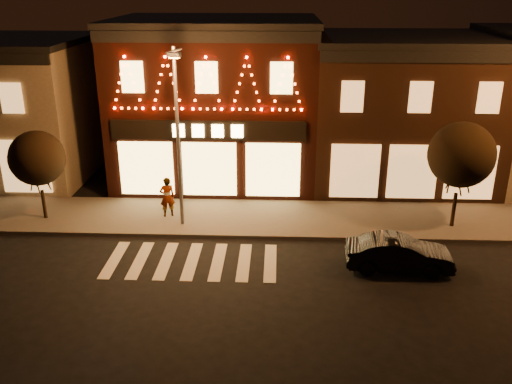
{
  "coord_description": "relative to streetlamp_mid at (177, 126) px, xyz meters",
  "views": [
    {
      "loc": [
        3.23,
        -14.48,
        10.05
      ],
      "look_at": [
        2.45,
        4.0,
        2.88
      ],
      "focal_mm": 38.48,
      "sensor_mm": 36.0,
      "label": 1
    }
  ],
  "objects": [
    {
      "name": "ground",
      "position": [
        0.84,
        -6.9,
        -4.56
      ],
      "size": [
        120.0,
        120.0,
        0.0
      ],
      "primitive_type": "plane",
      "color": "black",
      "rests_on": "ground"
    },
    {
      "name": "sidewalk_far",
      "position": [
        2.84,
        1.1,
        -4.49
      ],
      "size": [
        44.0,
        4.0,
        0.15
      ],
      "primitive_type": "cube",
      "color": "#47423D",
      "rests_on": "ground"
    },
    {
      "name": "building_pulp",
      "position": [
        0.84,
        7.08,
        -0.4
      ],
      "size": [
        10.2,
        8.34,
        8.3
      ],
      "color": "black",
      "rests_on": "ground"
    },
    {
      "name": "building_right_a",
      "position": [
        10.34,
        7.09,
        -0.8
      ],
      "size": [
        9.2,
        8.28,
        7.5
      ],
      "color": "#371E13",
      "rests_on": "ground"
    },
    {
      "name": "streetlamp_mid",
      "position": [
        0.0,
        0.0,
        0.0
      ],
      "size": [
        0.63,
        1.72,
        7.51
      ],
      "rotation": [
        0.0,
        0.0,
        -0.2
      ],
      "color": "#59595E",
      "rests_on": "sidewalk_far"
    },
    {
      "name": "tree_left",
      "position": [
        -6.24,
        0.59,
        -1.64
      ],
      "size": [
        2.37,
        2.37,
        3.96
      ],
      "rotation": [
        0.0,
        0.0,
        0.15
      ],
      "color": "black",
      "rests_on": "sidewalk_far"
    },
    {
      "name": "tree_right",
      "position": [
        11.6,
        0.49,
        -1.22
      ],
      "size": [
        2.73,
        2.73,
        4.56
      ],
      "rotation": [
        0.0,
        0.0,
        0.02
      ],
      "color": "black",
      "rests_on": "sidewalk_far"
    },
    {
      "name": "dark_sedan",
      "position": [
        8.57,
        -3.19,
        -3.92
      ],
      "size": [
        3.95,
        1.54,
        1.28
      ],
      "primitive_type": "imported",
      "rotation": [
        0.0,
        0.0,
        1.52
      ],
      "color": "black",
      "rests_on": "ground"
    },
    {
      "name": "pedestrian",
      "position": [
        -0.82,
        1.03,
        -3.5
      ],
      "size": [
        0.77,
        0.63,
        1.82
      ],
      "primitive_type": "imported",
      "rotation": [
        0.0,
        0.0,
        3.48
      ],
      "color": "gray",
      "rests_on": "sidewalk_far"
    }
  ]
}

